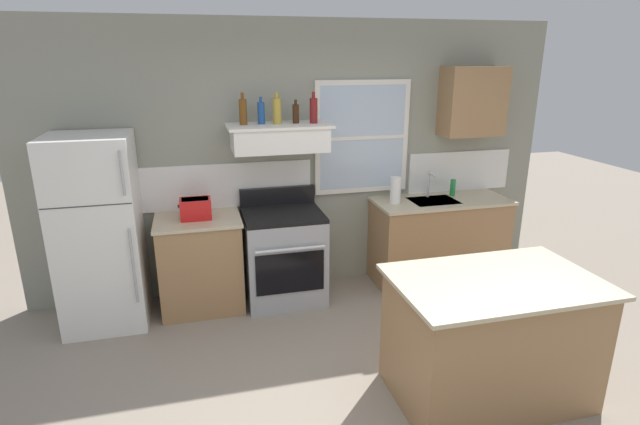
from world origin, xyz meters
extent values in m
plane|color=gray|center=(0.00, 0.00, 0.00)|extent=(16.00, 16.00, 0.00)
cube|color=gray|center=(0.00, 2.23, 1.35)|extent=(5.40, 0.06, 2.70)
cube|color=white|center=(-1.15, 2.19, 1.13)|extent=(2.50, 0.02, 0.44)
cube|color=white|center=(1.80, 2.19, 1.13)|extent=(1.20, 0.02, 0.44)
cube|color=white|center=(0.65, 2.18, 1.55)|extent=(1.00, 0.04, 1.15)
cube|color=silver|center=(0.65, 2.17, 1.55)|extent=(0.90, 0.01, 1.05)
cube|color=white|center=(0.65, 2.16, 1.55)|extent=(0.90, 0.02, 0.04)
cube|color=white|center=(-1.90, 1.84, 0.86)|extent=(0.70, 0.68, 1.73)
cube|color=#333333|center=(-1.90, 1.50, 1.21)|extent=(0.69, 0.00, 0.01)
cylinder|color=#A5A8AD|center=(-1.60, 1.47, 0.66)|extent=(0.02, 0.02, 0.66)
cylinder|color=#A5A8AD|center=(-1.60, 1.47, 1.47)|extent=(0.02, 0.02, 0.36)
cube|color=#9E754C|center=(-1.05, 1.90, 0.44)|extent=(0.76, 0.60, 0.88)
cube|color=#C6B793|center=(-1.05, 1.90, 0.90)|extent=(0.79, 0.63, 0.03)
cube|color=red|center=(-1.06, 1.89, 1.01)|extent=(0.28, 0.20, 0.19)
cube|color=black|center=(-1.06, 1.89, 1.09)|extent=(0.24, 0.16, 0.01)
cube|color=black|center=(-1.20, 1.89, 1.04)|extent=(0.02, 0.03, 0.02)
cube|color=#9EA0A5|center=(-0.25, 1.86, 0.43)|extent=(0.76, 0.64, 0.87)
cube|color=black|center=(-0.25, 1.86, 0.89)|extent=(0.76, 0.64, 0.04)
cube|color=black|center=(-0.25, 2.15, 1.00)|extent=(0.76, 0.06, 0.18)
cube|color=black|center=(-0.25, 1.54, 0.42)|extent=(0.65, 0.01, 0.40)
cylinder|color=silver|center=(-0.25, 1.50, 0.67)|extent=(0.65, 0.03, 0.03)
cube|color=white|center=(-0.25, 1.96, 1.61)|extent=(0.88, 0.48, 0.22)
cube|color=#262628|center=(-0.25, 1.74, 1.53)|extent=(0.75, 0.02, 0.04)
cube|color=white|center=(-0.25, 1.96, 1.73)|extent=(0.96, 0.52, 0.02)
cylinder|color=brown|center=(-0.57, 2.00, 1.86)|extent=(0.07, 0.07, 0.23)
cylinder|color=brown|center=(-0.57, 2.00, 2.00)|extent=(0.03, 0.03, 0.06)
cylinder|color=#1E478C|center=(-0.40, 2.00, 1.84)|extent=(0.07, 0.07, 0.20)
cylinder|color=#1E478C|center=(-0.40, 2.00, 1.97)|extent=(0.03, 0.03, 0.05)
cylinder|color=#B29333|center=(-0.26, 1.98, 1.86)|extent=(0.08, 0.08, 0.23)
cylinder|color=#B29333|center=(-0.26, 1.98, 2.01)|extent=(0.03, 0.03, 0.06)
cylinder|color=#381E0F|center=(-0.08, 1.98, 1.83)|extent=(0.06, 0.06, 0.17)
cylinder|color=#381E0F|center=(-0.08, 1.98, 1.94)|extent=(0.03, 0.03, 0.04)
cylinder|color=maroon|center=(0.08, 1.95, 1.86)|extent=(0.07, 0.07, 0.23)
cylinder|color=maroon|center=(0.08, 1.95, 2.00)|extent=(0.03, 0.03, 0.06)
cube|color=#9E754C|center=(1.45, 1.90, 0.44)|extent=(1.40, 0.60, 0.88)
cube|color=#C6B793|center=(1.45, 1.90, 0.90)|extent=(1.43, 0.63, 0.03)
cube|color=#B7BABC|center=(1.35, 1.88, 0.90)|extent=(0.48, 0.36, 0.01)
cylinder|color=silver|center=(1.35, 2.02, 1.05)|extent=(0.03, 0.03, 0.28)
cylinder|color=silver|center=(1.35, 1.94, 1.17)|extent=(0.02, 0.16, 0.02)
cylinder|color=white|center=(0.93, 1.90, 1.04)|extent=(0.11, 0.11, 0.27)
cylinder|color=#268C3F|center=(1.63, 2.00, 1.00)|extent=(0.06, 0.06, 0.18)
cube|color=#9E754C|center=(0.89, 0.03, 0.44)|extent=(1.32, 0.82, 0.88)
cube|color=#C6B793|center=(0.89, 0.03, 0.90)|extent=(1.40, 0.90, 0.03)
cube|color=#9E754C|center=(1.80, 2.04, 1.90)|extent=(0.64, 0.32, 0.70)
camera|label=1|loc=(-1.04, -2.64, 2.36)|focal=27.94mm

